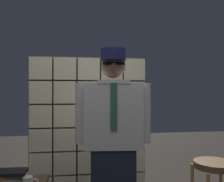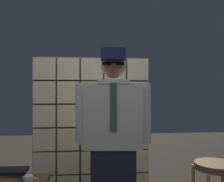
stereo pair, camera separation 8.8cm
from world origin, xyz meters
name	(u,v)px [view 2 (the right image)]	position (x,y,z in m)	size (l,w,h in m)	color
glass_block_wall	(92,127)	(0.00, 1.48, 0.86)	(1.48, 0.10, 1.77)	beige
standing_person	(113,140)	(0.17, 0.51, 0.88)	(0.67, 0.30, 1.68)	#1E2333
book_stack	(12,177)	(-0.67, 0.44, 0.61)	(0.25, 0.22, 0.13)	#1E592D
coffee_mug	(28,181)	(-0.53, 0.38, 0.59)	(0.13, 0.08, 0.09)	silver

